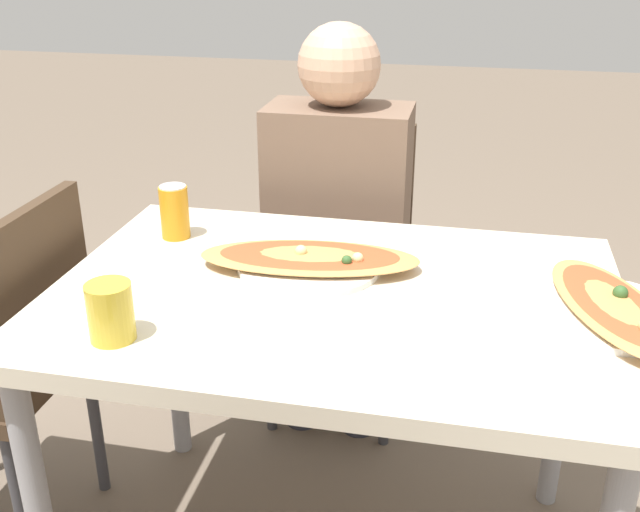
{
  "coord_description": "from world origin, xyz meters",
  "views": [
    {
      "loc": [
        0.25,
        -1.31,
        1.4
      ],
      "look_at": [
        -0.04,
        0.03,
        0.79
      ],
      "focal_mm": 42.0,
      "sensor_mm": 36.0,
      "label": 1
    }
  ],
  "objects": [
    {
      "name": "pizza_second",
      "position": [
        0.52,
        -0.0,
        0.75
      ],
      "size": [
        0.29,
        0.44,
        0.05
      ],
      "color": "white",
      "rests_on": "dining_table"
    },
    {
      "name": "pizza_main",
      "position": [
        -0.07,
        0.1,
        0.75
      ],
      "size": [
        0.49,
        0.31,
        0.05
      ],
      "color": "white",
      "rests_on": "dining_table"
    },
    {
      "name": "soda_can",
      "position": [
        -0.42,
        0.2,
        0.79
      ],
      "size": [
        0.07,
        0.07,
        0.12
      ],
      "color": "orange",
      "rests_on": "dining_table"
    },
    {
      "name": "person_seated",
      "position": [
        -0.11,
        0.61,
        0.7
      ],
      "size": [
        0.39,
        0.25,
        1.18
      ],
      "rotation": [
        0.0,
        0.0,
        3.14
      ],
      "color": "#2D2D38",
      "rests_on": "ground_plane"
    },
    {
      "name": "dining_table",
      "position": [
        0.0,
        0.0,
        0.65
      ],
      "size": [
        1.14,
        0.79,
        0.73
      ],
      "color": "beige",
      "rests_on": "ground_plane"
    },
    {
      "name": "chair_far_seated",
      "position": [
        -0.11,
        0.72,
        0.51
      ],
      "size": [
        0.4,
        0.4,
        0.87
      ],
      "rotation": [
        0.0,
        0.0,
        3.14
      ],
      "color": "#3F2D1E",
      "rests_on": "ground_plane"
    },
    {
      "name": "drink_glass",
      "position": [
        -0.35,
        -0.27,
        0.79
      ],
      "size": [
        0.08,
        0.08,
        0.11
      ],
      "color": "gold",
      "rests_on": "dining_table"
    },
    {
      "name": "chair_side_left",
      "position": [
        -0.76,
        -0.04,
        0.51
      ],
      "size": [
        0.4,
        0.4,
        0.87
      ],
      "rotation": [
        0.0,
        0.0,
        1.57
      ],
      "color": "#3F2D1E",
      "rests_on": "ground_plane"
    }
  ]
}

